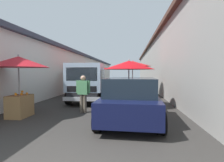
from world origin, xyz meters
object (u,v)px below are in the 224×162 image
fruit_stall_mid_lane (99,71)px  hatchback_car (131,99)px  fruit_stall_far_left (19,70)px  fruit_stall_near_left (132,68)px  fruit_stall_far_right (84,69)px  vendor_by_crates (83,92)px  delivery_truck (88,83)px  fruit_stall_near_right (129,70)px

fruit_stall_mid_lane → hatchback_car: bearing=-164.5°
fruit_stall_far_left → fruit_stall_near_left: 7.14m
fruit_stall_far_left → fruit_stall_far_right: fruit_stall_far_right is taller
fruit_stall_far_left → fruit_stall_near_left: size_ratio=0.93×
fruit_stall_near_left → hatchback_car: size_ratio=0.62×
fruit_stall_far_right → vendor_by_crates: bearing=-165.6°
fruit_stall_mid_lane → delivery_truck: (-8.23, -0.92, -0.75)m
hatchback_car → delivery_truck: (3.52, 2.33, 0.30)m
fruit_stall_mid_lane → fruit_stall_far_left: 11.64m
fruit_stall_mid_lane → fruit_stall_far_right: size_ratio=0.84×
fruit_stall_far_right → fruit_stall_near_right: (-4.38, -3.33, -0.17)m
fruit_stall_far_left → hatchback_car: 4.23m
fruit_stall_near_right → hatchback_car: bearing=-177.7°
fruit_stall_near_left → fruit_stall_far_right: fruit_stall_near_left is taller
fruit_stall_far_left → vendor_by_crates: bearing=-68.0°
fruit_stall_far_left → delivery_truck: (3.38, -1.78, -0.68)m
fruit_stall_near_right → hatchback_car: fruit_stall_near_right is taller
fruit_stall_far_left → fruit_stall_near_right: bearing=-59.7°
fruit_stall_near_right → delivery_truck: size_ratio=0.49×
fruit_stall_near_left → delivery_truck: bearing=134.8°
hatchback_car → fruit_stall_far_left: bearing=88.0°
fruit_stall_far_left → delivery_truck: 3.88m
fruit_stall_far_right → fruit_stall_mid_lane: bearing=-2.1°
fruit_stall_mid_lane → fruit_stall_far_right: 4.89m
hatchback_car → fruit_stall_near_left: bearing=-0.8°
fruit_stall_far_left → vendor_by_crates: 2.50m
fruit_stall_far_left → delivery_truck: bearing=-27.7°
fruit_stall_mid_lane → vendor_by_crates: size_ratio=1.59×
hatchback_car → delivery_truck: bearing=33.5°
fruit_stall_mid_lane → fruit_stall_near_left: bearing=-150.2°
delivery_truck → fruit_stall_near_left: bearing=-45.2°
fruit_stall_near_right → vendor_by_crates: size_ratio=1.60×
fruit_stall_near_left → fruit_stall_far_right: bearing=75.0°
fruit_stall_near_right → hatchback_car: (-2.48, -0.10, -1.00)m
fruit_stall_far_right → vendor_by_crates: (-5.84, -1.50, -1.05)m
fruit_stall_far_right → hatchback_car: fruit_stall_far_right is taller
fruit_stall_far_left → fruit_stall_near_right: 4.64m
fruit_stall_far_left → vendor_by_crates: (0.88, -2.17, -0.86)m
fruit_stall_far_left → fruit_stall_mid_lane: bearing=-4.2°
fruit_stall_far_left → hatchback_car: bearing=-92.0°
fruit_stall_near_right → fruit_stall_near_left: bearing=-3.1°
fruit_stall_mid_lane → delivery_truck: 8.31m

